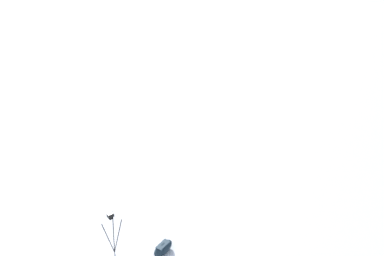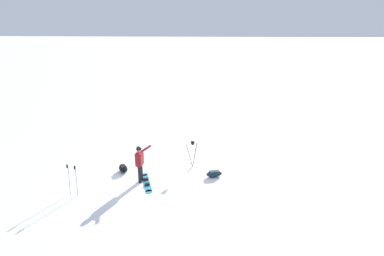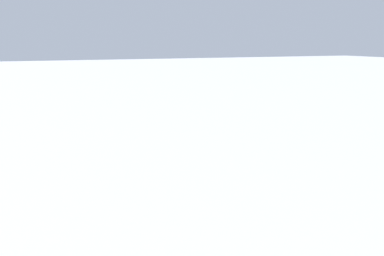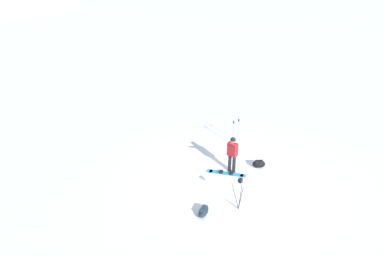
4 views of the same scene
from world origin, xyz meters
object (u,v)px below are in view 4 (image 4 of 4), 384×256
at_px(gear_bag_large, 203,211).
at_px(gear_bag_small, 259,164).
at_px(ski_poles, 236,128).
at_px(snowboard, 226,173).
at_px(camera_tripod, 240,187).
at_px(snowboarder, 232,151).

relative_size(gear_bag_large, gear_bag_small, 1.15).
distance_m(gear_bag_large, ski_poles, 5.90).
bearing_deg(snowboard, camera_tripod, -48.53).
bearing_deg(gear_bag_small, gear_bag_large, -91.44).
relative_size(gear_bag_large, camera_tripod, 0.58).
distance_m(gear_bag_large, gear_bag_small, 4.18).
bearing_deg(camera_tripod, gear_bag_small, 103.48).
bearing_deg(snowboard, ski_poles, 112.45).
bearing_deg(snowboard, snowboarder, 69.70).
bearing_deg(ski_poles, gear_bag_small, -34.60).
distance_m(gear_bag_small, ski_poles, 2.50).
bearing_deg(gear_bag_large, camera_tripod, 50.04).
bearing_deg(ski_poles, snowboarder, -63.46).
relative_size(snowboard, gear_bag_large, 2.17).
relative_size(snowboard, gear_bag_small, 2.49).
xyz_separation_m(snowboarder, gear_bag_large, (0.68, -3.15, -0.85)).
bearing_deg(camera_tripod, gear_bag_large, -129.96).
height_order(camera_tripod, gear_bag_small, camera_tripod).
relative_size(camera_tripod, gear_bag_small, 1.99).
height_order(gear_bag_small, ski_poles, ski_poles).
height_order(snowboard, ski_poles, ski_poles).
bearing_deg(gear_bag_large, snowboarder, 102.21).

